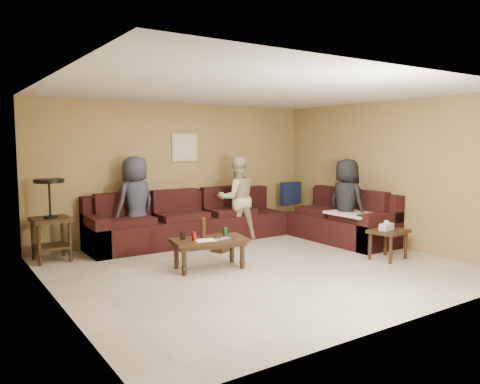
{
  "coord_description": "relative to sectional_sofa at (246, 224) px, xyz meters",
  "views": [
    {
      "loc": [
        -3.87,
        -5.34,
        1.79
      ],
      "look_at": [
        0.25,
        0.85,
        1.0
      ],
      "focal_mm": 35.0,
      "sensor_mm": 36.0,
      "label": 1
    }
  ],
  "objects": [
    {
      "name": "coffee_table",
      "position": [
        -1.44,
        -1.19,
        0.05
      ],
      "size": [
        1.12,
        0.7,
        0.72
      ],
      "rotation": [
        0.0,
        0.0,
        -0.17
      ],
      "color": "#301D10",
      "rests_on": "ground"
    },
    {
      "name": "side_table_right",
      "position": [
        1.1,
        -2.25,
        0.07
      ],
      "size": [
        0.62,
        0.54,
        0.61
      ],
      "rotation": [
        0.0,
        0.0,
        0.15
      ],
      "color": "#301D10",
      "rests_on": "ground"
    },
    {
      "name": "sectional_sofa",
      "position": [
        0.0,
        0.0,
        0.0
      ],
      "size": [
        4.65,
        2.9,
        0.97
      ],
      "color": "black",
      "rests_on": "ground"
    },
    {
      "name": "person_left",
      "position": [
        -1.84,
        0.58,
        0.46
      ],
      "size": [
        0.89,
        0.74,
        1.57
      ],
      "primitive_type": "imported",
      "rotation": [
        0.0,
        0.0,
        3.51
      ],
      "color": "#2D303F",
      "rests_on": "ground"
    },
    {
      "name": "room",
      "position": [
        -0.81,
        -1.52,
        1.34
      ],
      "size": [
        5.6,
        5.5,
        2.5
      ],
      "color": "#BCB19F",
      "rests_on": "ground"
    },
    {
      "name": "end_table_left",
      "position": [
        -3.21,
        0.52,
        0.33
      ],
      "size": [
        0.56,
        0.56,
        1.24
      ],
      "rotation": [
        0.0,
        0.0,
        0.02
      ],
      "color": "#301D10",
      "rests_on": "ground"
    },
    {
      "name": "waste_bin",
      "position": [
        -0.77,
        -0.39,
        -0.18
      ],
      "size": [
        0.31,
        0.31,
        0.29
      ],
      "primitive_type": "cube",
      "rotation": [
        0.0,
        0.0,
        0.39
      ],
      "color": "#301D10",
      "rests_on": "ground"
    },
    {
      "name": "person_right",
      "position": [
        1.31,
        -1.19,
        0.43
      ],
      "size": [
        0.49,
        0.75,
        1.51
      ],
      "primitive_type": "imported",
      "rotation": [
        0.0,
        0.0,
        1.59
      ],
      "color": "black",
      "rests_on": "ground"
    },
    {
      "name": "wall_art",
      "position": [
        -0.71,
        0.96,
        1.37
      ],
      "size": [
        0.52,
        0.04,
        0.52
      ],
      "color": "tan",
      "rests_on": "ground"
    },
    {
      "name": "person_middle",
      "position": [
        0.0,
        0.29,
        0.44
      ],
      "size": [
        0.85,
        0.73,
        1.53
      ],
      "primitive_type": "imported",
      "rotation": [
        0.0,
        0.0,
        2.93
      ],
      "color": "#C7BA93",
      "rests_on": "ground"
    }
  ]
}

